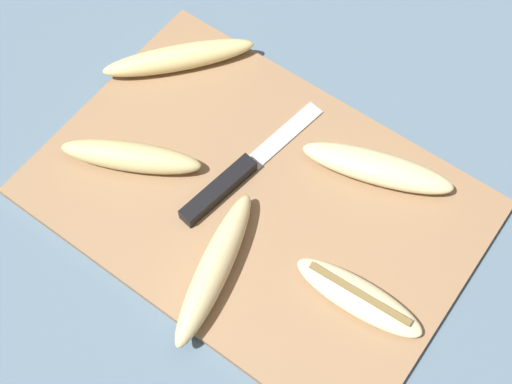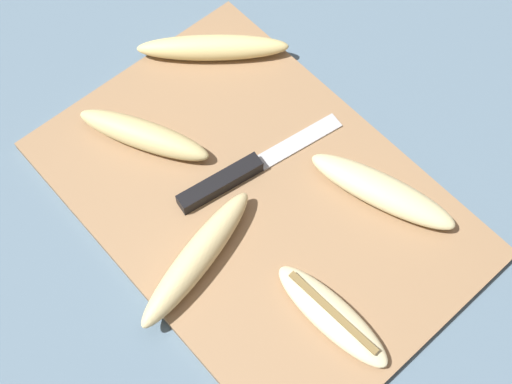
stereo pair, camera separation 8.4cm
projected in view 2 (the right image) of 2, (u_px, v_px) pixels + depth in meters
ground_plane at (256, 201)px, 0.86m from camera, size 4.00×4.00×0.00m
cutting_board at (256, 198)px, 0.86m from camera, size 0.51×0.35×0.01m
knife at (234, 176)px, 0.85m from camera, size 0.05×0.23×0.02m
banana_cream_curved at (332, 315)px, 0.77m from camera, size 0.16×0.05×0.02m
banana_soft_right at (382, 191)px, 0.84m from camera, size 0.19×0.10×0.03m
banana_spotted_left at (144, 135)px, 0.87m from camera, size 0.17×0.11×0.03m
banana_golden_short at (213, 48)px, 0.94m from camera, size 0.16×0.17×0.03m
banana_ripe_center at (197, 257)px, 0.79m from camera, size 0.08×0.20×0.04m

